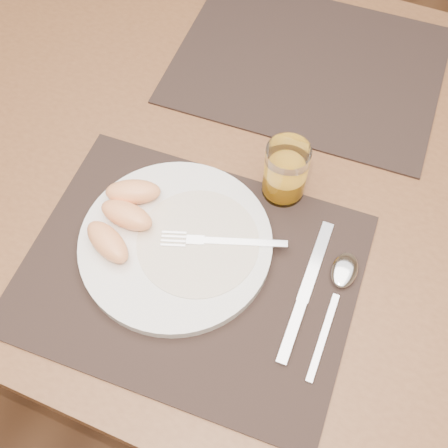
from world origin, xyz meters
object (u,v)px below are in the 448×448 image
at_px(spoon, 341,279).
at_px(placemat_near, 190,272).
at_px(knife, 302,301).
at_px(fork, 213,241).
at_px(table, 255,188).
at_px(juice_glass, 285,174).
at_px(plate, 176,243).
at_px(placemat_far, 308,64).

bearing_deg(spoon, placemat_near, -161.27).
bearing_deg(knife, placemat_near, -173.88).
height_order(fork, spoon, fork).
xyz_separation_m(table, knife, (0.14, -0.20, 0.09)).
bearing_deg(juice_glass, placemat_near, -112.10).
bearing_deg(table, knife, -55.30).
relative_size(plate, fork, 1.59).
relative_size(placemat_near, placemat_far, 1.00).
relative_size(table, placemat_near, 3.11).
height_order(placemat_near, knife, knife).
height_order(placemat_near, spoon, spoon).
xyz_separation_m(table, spoon, (0.18, -0.15, 0.09)).
bearing_deg(spoon, knife, -128.29).
height_order(placemat_near, plate, plate).
bearing_deg(placemat_far, placemat_near, -93.06).
relative_size(fork, juice_glass, 1.78).
height_order(fork, juice_glass, juice_glass).
relative_size(fork, knife, 0.77).
xyz_separation_m(spoon, juice_glass, (-0.12, 0.11, 0.04)).
bearing_deg(plate, placemat_far, 81.95).
height_order(table, plate, plate).
relative_size(table, fork, 8.24).
bearing_deg(placemat_far, plate, -98.05).
xyz_separation_m(plate, juice_glass, (0.11, 0.15, 0.03)).
bearing_deg(juice_glass, plate, -125.73).
xyz_separation_m(placemat_far, knife, (0.13, -0.42, 0.00)).
height_order(placemat_far, spoon, spoon).
distance_m(plate, juice_glass, 0.18).
height_order(table, placemat_near, placemat_near).
height_order(placemat_far, juice_glass, juice_glass).
height_order(knife, juice_glass, juice_glass).
distance_m(placemat_far, knife, 0.44).
distance_m(table, placemat_near, 0.24).
distance_m(placemat_far, spoon, 0.41).
height_order(placemat_near, placemat_far, same).
relative_size(fork, spoon, 0.89).
bearing_deg(fork, plate, -158.95).
bearing_deg(placemat_near, fork, 73.64).
bearing_deg(table, placemat_near, -93.94).
xyz_separation_m(table, fork, (-0.00, -0.17, 0.11)).
bearing_deg(placemat_near, knife, 6.12).
height_order(fork, knife, fork).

